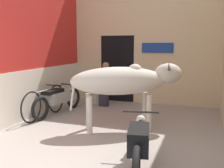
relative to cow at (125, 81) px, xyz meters
name	(u,v)px	position (x,y,z in m)	size (l,w,h in m)	color
wall_left_shopfront	(20,33)	(-2.51, -0.03, 1.00)	(0.25, 5.30, 4.20)	red
wall_back_with_doorway	(137,45)	(-0.49, 2.87, 0.72)	(4.40, 0.93, 4.20)	beige
cow	(125,81)	(0.00, 0.00, 0.00)	(2.27, 1.52, 1.43)	beige
motorcycle_near	(139,142)	(0.70, -1.65, -0.62)	(0.61, 1.92, 0.73)	black
motorcycle_far	(58,99)	(-1.98, 0.64, -0.63)	(0.58, 1.95, 0.71)	black
bicycle	(45,102)	(-2.13, 0.26, -0.65)	(0.44, 1.77, 0.75)	black
shopkeeper_seated	(105,83)	(-1.18, 1.93, -0.36)	(0.36, 0.33, 1.27)	#282833
plastic_stool	(96,96)	(-1.52, 2.06, -0.78)	(0.31, 0.31, 0.47)	beige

